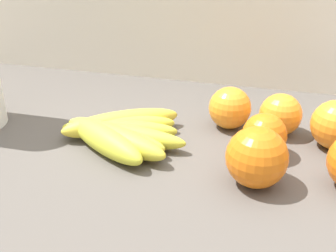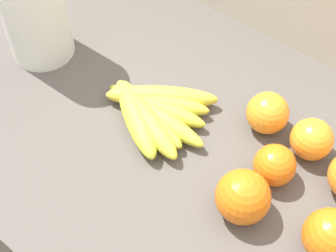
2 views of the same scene
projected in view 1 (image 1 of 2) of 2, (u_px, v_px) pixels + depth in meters
wall_back at (278, 182)px, 0.99m from camera, size 1.87×0.06×1.30m
banana_bunch at (116, 133)px, 0.65m from camera, size 0.21×0.20×0.04m
orange_far_right at (264, 135)px, 0.61m from camera, size 0.07×0.07×0.07m
orange_back_left at (280, 114)px, 0.67m from camera, size 0.07×0.07×0.07m
orange_back_right at (257, 157)px, 0.54m from camera, size 0.08×0.08×0.08m
orange_right at (336, 125)px, 0.63m from camera, size 0.08×0.08×0.08m
orange_center at (230, 108)px, 0.69m from camera, size 0.07×0.07×0.07m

